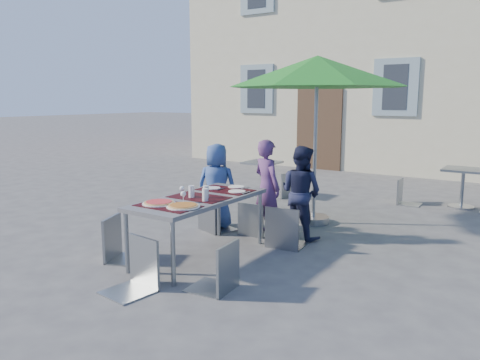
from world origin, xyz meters
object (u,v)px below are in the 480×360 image
Objects in this scene: chair_4 at (219,237)px; bg_chair_r_0 at (285,170)px; child_2 at (301,192)px; chair_0 at (213,192)px; cafe_table_1 at (463,182)px; patio_umbrella at (317,73)px; pizza_near_right at (183,206)px; cafe_table_0 at (262,173)px; dining_table at (199,202)px; chair_1 at (254,199)px; child_1 at (267,187)px; bg_chair_l_0 at (216,167)px; chair_2 at (285,201)px; bg_chair_l_1 at (406,177)px; pizza_near_left at (159,203)px; child_0 at (217,186)px; chair_3 at (119,212)px; chair_5 at (135,233)px.

bg_chair_r_0 is at bearing 110.18° from chair_4.
child_2 is 1.29m from chair_0.
cafe_table_1 is at bearing -107.12° from child_2.
patio_umbrella is (-0.19, 0.84, 1.66)m from child_2.
cafe_table_0 is at bearing 109.45° from pizza_near_right.
dining_table is 3.81m from bg_chair_r_0.
chair_1 is at bearing -61.60° from cafe_table_0.
child_1 is 1.60× the size of bg_chair_l_0.
child_1 is 2.59m from bg_chair_r_0.
patio_umbrella is 3.49m from cafe_table_1.
patio_umbrella reaches higher than chair_2.
chair_0 is 1.11× the size of bg_chair_l_1.
pizza_near_right is at bearing -70.55° from cafe_table_0.
patio_umbrella is at bearing 68.81° from chair_1.
chair_0 is 1.02× the size of chair_4.
pizza_near_left is at bearing -106.61° from bg_chair_l_1.
child_0 is 2.48m from cafe_table_0.
child_1 reaches higher than chair_0.
chair_3 is 0.98m from chair_5.
bg_chair_l_0 is at bearing -17.61° from child_1.
child_1 is 0.80m from chair_0.
cafe_table_1 is (2.99, 5.24, -0.12)m from chair_3.
cafe_table_1 is at bearing 52.22° from chair_0.
child_2 reaches higher than cafe_table_0.
chair_2 reaches higher than dining_table.
chair_0 is at bearing 128.49° from chair_4.
bg_chair_l_1 is at bearing -165.93° from cafe_table_1.
chair_4 is at bearing -83.70° from patio_umbrella.
child_0 is 1.37m from chair_2.
dining_table is 1.88× the size of chair_0.
chair_0 is 1.39× the size of cafe_table_1.
child_1 is at bearing -41.05° from bg_chair_l_0.
chair_3 is 1.18× the size of bg_chair_l_0.
bg_chair_r_0 reaches higher than cafe_table_0.
pizza_near_left is 0.54× the size of cafe_table_0.
bg_chair_l_1 reaches higher than bg_chair_l_0.
chair_3 reaches higher than bg_chair_l_0.
child_0 reaches higher than bg_chair_l_0.
chair_0 is 2.25m from chair_5.
child_1 is at bearing 90.56° from pizza_near_right.
chair_1 is (-0.61, -0.25, -0.12)m from child_2.
chair_5 is at bearing -69.32° from pizza_near_left.
dining_table is at bearing 94.20° from chair_5.
chair_2 is at bearing 102.28° from child_2.
dining_table is 1.36× the size of child_1.
chair_0 reaches higher than dining_table.
chair_5 reaches higher than chair_3.
chair_3 reaches higher than chair_4.
child_0 is (-0.64, 1.23, -0.06)m from dining_table.
bg_chair_r_0 is at bearing -162.33° from bg_chair_l_1.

